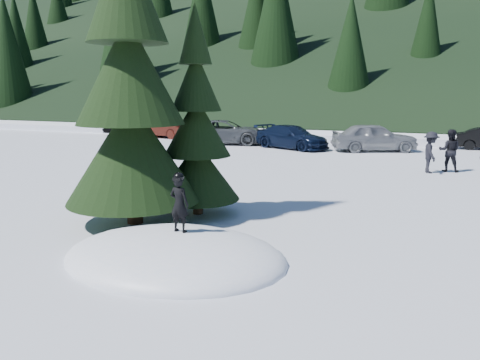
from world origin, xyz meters
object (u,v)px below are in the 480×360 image
at_px(spruce_short, 197,134).
at_px(car_0, 133,125).
at_px(car_3, 292,137).
at_px(car_2, 225,132).
at_px(child_skier, 179,204).
at_px(adult_2, 431,152).
at_px(car_1, 164,127).
at_px(spruce_tall, 130,86).
at_px(car_4, 374,137).
at_px(adult_0, 449,151).

relative_size(spruce_short, car_0, 1.23).
bearing_deg(spruce_short, car_3, 97.50).
height_order(spruce_short, car_2, spruce_short).
xyz_separation_m(spruce_short, car_2, (-6.45, 15.63, -1.37)).
bearing_deg(car_3, child_skier, -146.99).
relative_size(spruce_short, adult_2, 3.26).
bearing_deg(child_skier, car_1, -54.05).
bearing_deg(spruce_tall, car_3, 93.37).
distance_m(car_0, car_4, 18.12).
xyz_separation_m(spruce_short, car_3, (-1.96, 14.90, -1.44)).
height_order(car_2, car_3, car_2).
xyz_separation_m(spruce_short, adult_0, (6.16, 9.88, -1.25)).
distance_m(spruce_short, car_4, 15.76).
relative_size(car_1, car_3, 0.98).
height_order(child_skier, adult_2, adult_2).
distance_m(spruce_tall, child_skier, 3.53).
relative_size(adult_0, car_1, 0.38).
distance_m(car_0, car_1, 3.30).
bearing_deg(car_0, adult_2, -138.17).
bearing_deg(car_3, car_2, 103.75).
bearing_deg(adult_0, spruce_short, 58.32).
relative_size(spruce_tall, car_0, 1.97).
relative_size(child_skier, car_1, 0.25).
bearing_deg(adult_0, car_2, -24.23).
distance_m(adult_2, car_2, 13.52).
bearing_deg(car_1, adult_0, -103.02).
xyz_separation_m(adult_2, car_2, (-11.92, 6.39, -0.08)).
height_order(adult_0, car_1, adult_0).
height_order(adult_0, car_3, adult_0).
bearing_deg(spruce_short, car_4, 80.83).
xyz_separation_m(spruce_tall, adult_0, (7.16, 11.28, -2.46)).
bearing_deg(car_0, spruce_tall, -168.38).
bearing_deg(spruce_short, child_skier, -68.08).
distance_m(car_1, car_2, 6.08).
distance_m(spruce_tall, car_0, 24.68).
distance_m(spruce_short, car_2, 16.96).
xyz_separation_m(spruce_short, car_0, (-15.36, 18.51, -1.36)).
distance_m(adult_0, car_2, 13.86).
xyz_separation_m(child_skier, car_3, (-3.15, 17.86, -0.37)).
bearing_deg(car_2, spruce_tall, -178.28).
xyz_separation_m(adult_0, car_1, (-18.33, 7.80, -0.12)).
bearing_deg(child_skier, spruce_tall, -32.46).
relative_size(spruce_tall, car_1, 1.93).
xyz_separation_m(adult_0, car_4, (-3.66, 5.62, -0.09)).
bearing_deg(adult_2, car_1, 51.67).
relative_size(spruce_tall, adult_0, 5.03).
bearing_deg(car_2, car_1, 54.30).
height_order(spruce_tall, car_2, spruce_tall).
relative_size(car_0, car_1, 0.98).
bearing_deg(car_0, child_skier, -166.55).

